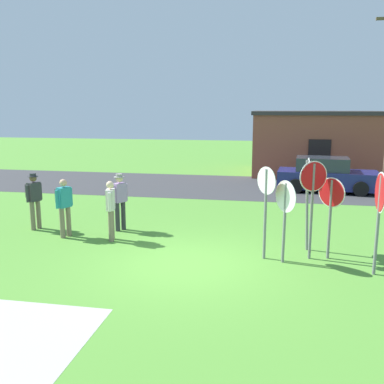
# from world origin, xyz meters

# --- Properties ---
(ground_plane) EXTENTS (80.00, 80.00, 0.00)m
(ground_plane) POSITION_xyz_m (0.00, 0.00, 0.00)
(ground_plane) COLOR #518E33
(street_asphalt) EXTENTS (60.00, 6.40, 0.01)m
(street_asphalt) POSITION_xyz_m (0.00, 10.67, 0.00)
(street_asphalt) COLOR #38383A
(street_asphalt) RESTS_ON ground
(building_background) EXTENTS (6.95, 5.41, 3.49)m
(building_background) POSITION_xyz_m (4.31, 15.79, 1.75)
(building_background) COLOR brown
(building_background) RESTS_ON ground
(parked_car_on_street) EXTENTS (4.42, 2.27, 1.51)m
(parked_car_on_street) POSITION_xyz_m (4.36, 10.32, 0.69)
(parked_car_on_street) COLOR navy
(parked_car_on_street) RESTS_ON ground
(stop_sign_center_cluster) EXTENTS (0.66, 0.36, 2.43)m
(stop_sign_center_cluster) POSITION_xyz_m (2.98, 1.00, 1.66)
(stop_sign_center_cluster) COLOR slate
(stop_sign_center_cluster) RESTS_ON ground
(stop_sign_rear_left) EXTENTS (0.07, 0.90, 2.32)m
(stop_sign_rear_left) POSITION_xyz_m (4.32, 0.20, 1.61)
(stop_sign_rear_left) COLOR slate
(stop_sign_rear_left) RESTS_ON ground
(stop_sign_rear_right) EXTENTS (0.17, 0.73, 2.43)m
(stop_sign_rear_right) POSITION_xyz_m (2.92, 1.69, 1.65)
(stop_sign_rear_right) COLOR slate
(stop_sign_rear_right) RESTS_ON ground
(stop_sign_nearest) EXTENTS (0.44, 0.52, 2.29)m
(stop_sign_nearest) POSITION_xyz_m (1.88, 0.81, 1.54)
(stop_sign_nearest) COLOR slate
(stop_sign_nearest) RESTS_ON ground
(stop_sign_leaning_left) EXTENTS (0.46, 0.63, 2.01)m
(stop_sign_leaning_left) POSITION_xyz_m (2.34, 0.62, 1.36)
(stop_sign_leaning_left) COLOR slate
(stop_sign_leaning_left) RESTS_ON ground
(stop_sign_leaning_right) EXTENTS (0.56, 0.49, 2.03)m
(stop_sign_leaning_right) POSITION_xyz_m (3.43, 1.11, 1.38)
(stop_sign_leaning_right) COLOR slate
(stop_sign_leaning_right) RESTS_ON ground
(person_on_left) EXTENTS (0.38, 0.49, 1.74)m
(person_on_left) POSITION_xyz_m (-2.48, 2.55, 0.98)
(person_on_left) COLOR #2D2D33
(person_on_left) RESTS_ON ground
(person_in_dark_shirt) EXTENTS (0.30, 0.55, 1.69)m
(person_in_dark_shirt) POSITION_xyz_m (-2.38, 1.55, 0.95)
(person_in_dark_shirt) COLOR #7A6B56
(person_in_dark_shirt) RESTS_ON ground
(person_in_teal) EXTENTS (0.44, 0.54, 1.74)m
(person_in_teal) POSITION_xyz_m (-5.10, 2.20, 1.01)
(person_in_teal) COLOR #7A6B56
(person_in_teal) RESTS_ON ground
(person_holding_notes) EXTENTS (0.45, 0.52, 1.69)m
(person_holding_notes) POSITION_xyz_m (-3.81, 1.61, 0.98)
(person_holding_notes) COLOR #7A6B56
(person_holding_notes) RESTS_ON ground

